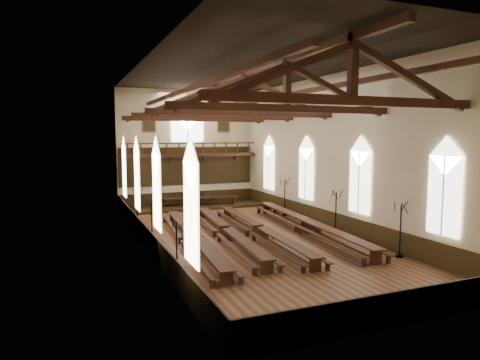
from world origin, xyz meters
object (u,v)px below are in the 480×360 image
object	(u,v)px
candelabrum_right_mid	(336,221)
candelabrum_left_far	(137,215)
refectory_row_b	(227,230)
candelabrum_left_near	(177,258)
dais	(195,206)
candelabrum_right_near	(400,240)
high_table	(195,198)
refectory_row_a	(193,236)
candelabrum_left_mid	(152,231)
refectory_row_c	(261,229)
refectory_row_d	(308,223)
candelabrum_right_far	(285,204)

from	to	relation	value
candelabrum_right_mid	candelabrum_left_far	bearing A→B (deg)	148.28
refectory_row_b	candelabrum_left_near	world-z (taller)	candelabrum_left_near
dais	candelabrum_left_near	bearing A→B (deg)	-108.91
candelabrum_right_near	candelabrum_right_mid	distance (m)	5.54
dais	high_table	xyz separation A→B (m)	(0.00, 0.00, 0.68)
refectory_row_a	candelabrum_left_mid	size ratio (longest dim) A/B	5.48
refectory_row_c	candelabrum_left_near	size ratio (longest dim) A/B	5.57
dais	candelabrum_left_mid	distance (m)	12.44
dais	candelabrum_left_mid	xyz separation A→B (m)	(-5.74, -11.01, 0.69)
candelabrum_right_near	refectory_row_b	bearing A→B (deg)	134.20
refectory_row_d	candelabrum_left_mid	xyz separation A→B (m)	(-9.73, 0.65, 0.20)
candelabrum_right_far	high_table	bearing A→B (deg)	132.00
refectory_row_c	dais	xyz separation A→B (m)	(-0.59, 11.83, -0.43)
candelabrum_left_mid	candelabrum_right_mid	world-z (taller)	candelabrum_right_mid
refectory_row_a	dais	size ratio (longest dim) A/B	1.26
refectory_row_b	candelabrum_left_mid	world-z (taller)	candelabrum_left_mid
refectory_row_b	refectory_row_c	bearing A→B (deg)	-15.52
refectory_row_c	dais	size ratio (longest dim) A/B	1.26
candelabrum_left_mid	candelabrum_left_far	distance (m)	5.23
refectory_row_a	candelabrum_left_mid	distance (m)	2.34
refectory_row_d	dais	world-z (taller)	refectory_row_d
refectory_row_a	candelabrum_left_far	size ratio (longest dim) A/B	5.38
refectory_row_d	candelabrum_right_mid	distance (m)	1.70
refectory_row_d	candelabrum_left_far	xyz separation A→B (m)	(-9.73, 5.88, 0.22)
refectory_row_b	high_table	size ratio (longest dim) A/B	1.97
refectory_row_a	candelabrum_right_near	xyz separation A→B (m)	(9.01, -6.16, 0.33)
candelabrum_right_mid	refectory_row_c	bearing A→B (deg)	170.31
refectory_row_d	high_table	bearing A→B (deg)	108.89
refectory_row_a	refectory_row_b	xyz separation A→B (m)	(2.30, 0.73, -0.00)
refectory_row_a	candelabrum_left_mid	world-z (taller)	candelabrum_left_mid
refectory_row_b	candelabrum_left_near	size ratio (longest dim) A/B	5.55
refectory_row_a	candelabrum_right_mid	xyz separation A→B (m)	(9.01, -0.62, 0.31)
candelabrum_right_mid	candelabrum_right_far	world-z (taller)	candelabrum_right_far
candelabrum_left_near	candelabrum_right_mid	world-z (taller)	candelabrum_right_mid
dais	high_table	bearing A→B (deg)	0.00
refectory_row_d	candelabrum_left_near	bearing A→B (deg)	-152.32
candelabrum_left_far	refectory_row_c	bearing A→B (deg)	-43.69
refectory_row_c	candelabrum_left_far	size ratio (longest dim) A/B	5.40
high_table	refectory_row_b	bearing A→B (deg)	-96.80
candelabrum_right_mid	high_table	bearing A→B (deg)	112.96
refectory_row_d	dais	size ratio (longest dim) A/B	1.32
refectory_row_c	refectory_row_b	bearing A→B (deg)	164.48
refectory_row_a	refectory_row_b	bearing A→B (deg)	17.69
dais	candelabrum_right_near	bearing A→B (deg)	-73.58
candelabrum_left_near	candelabrum_right_mid	bearing A→B (deg)	20.36
refectory_row_d	candelabrum_left_mid	distance (m)	9.76
candelabrum_left_mid	candelabrum_right_near	bearing A→B (deg)	-32.87
dais	candelabrum_right_far	xyz separation A→B (m)	(5.36, -5.95, 0.77)
candelabrum_left_mid	candelabrum_left_near	bearing A→B (deg)	-90.00
candelabrum_right_mid	candelabrum_left_mid	bearing A→B (deg)	171.63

